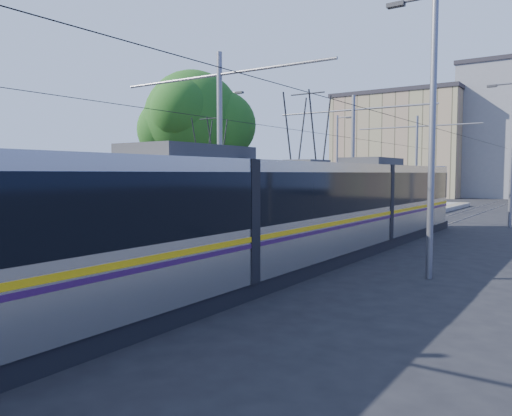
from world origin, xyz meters
The scene contains 12 objects.
ground centered at (0.00, 0.00, 0.00)m, with size 160.00×160.00×0.00m, color black.
platform centered at (0.00, 17.00, 0.15)m, with size 4.00×50.00×0.30m, color gray.
tactile_strip_left centered at (-1.45, 17.00, 0.30)m, with size 0.70×50.00×0.01m, color gray.
tactile_strip_right centered at (1.45, 17.00, 0.30)m, with size 0.70×50.00×0.01m, color gray.
rails centered at (0.00, 17.00, 0.02)m, with size 8.71×70.00×0.03m.
tram_left centered at (-3.60, 11.81, 1.71)m, with size 2.43×27.85×5.50m.
tram_right centered at (3.60, 7.96, 1.86)m, with size 2.43×28.25×5.50m.
catenary centered at (0.00, 14.15, 4.52)m, with size 9.20×70.00×7.00m.
street_lamps centered at (0.00, 21.00, 4.18)m, with size 15.18×38.22×8.00m.
shelter centered at (1.09, 16.27, 1.55)m, with size 0.67×1.08×2.38m.
tree centered at (-7.15, 15.29, 5.88)m, with size 5.98×5.53×8.69m.
building_left centered at (-10.00, 60.00, 6.69)m, with size 16.32×12.24×13.36m.
Camera 1 is at (11.28, -6.26, 2.97)m, focal length 35.00 mm.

